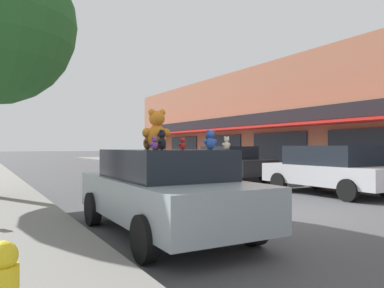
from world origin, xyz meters
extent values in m
plane|color=#424244|center=(0.00, 0.00, 0.00)|extent=(260.00, 260.00, 0.00)
cube|color=#9E6047|center=(14.64, 9.32, 3.29)|extent=(12.92, 39.15, 6.59)
cube|color=red|center=(7.54, 9.32, 2.73)|extent=(1.28, 32.88, 0.12)
cube|color=black|center=(8.14, 9.32, 3.28)|extent=(0.08, 31.32, 0.70)
cube|color=black|center=(8.15, 3.73, 1.40)|extent=(0.06, 4.25, 2.00)
cube|color=black|center=(8.15, 9.32, 1.40)|extent=(0.06, 4.25, 2.00)
cube|color=black|center=(8.15, 14.91, 1.40)|extent=(0.06, 4.25, 2.00)
cube|color=black|center=(8.15, 20.51, 1.40)|extent=(0.06, 4.25, 2.00)
cube|color=black|center=(8.15, 26.10, 1.40)|extent=(0.06, 4.25, 2.00)
cube|color=#8C999E|center=(-3.59, -0.32, 0.68)|extent=(1.98, 4.59, 0.69)
cube|color=black|center=(-3.59, -0.32, 1.29)|extent=(1.72, 2.53, 0.53)
cylinder|color=black|center=(-4.51, 1.11, 0.34)|extent=(0.21, 0.67, 0.67)
cylinder|color=black|center=(-2.63, 1.08, 0.34)|extent=(0.21, 0.67, 0.67)
cylinder|color=black|center=(-4.55, -1.73, 0.34)|extent=(0.21, 0.67, 0.67)
cylinder|color=black|center=(-2.67, -1.75, 0.34)|extent=(0.21, 0.67, 0.67)
ellipsoid|color=orange|center=(-3.60, -0.04, 1.79)|extent=(0.38, 0.33, 0.48)
sphere|color=orange|center=(-3.60, -0.04, 2.14)|extent=(0.32, 0.32, 0.30)
sphere|color=orange|center=(-3.49, -0.05, 2.26)|extent=(0.13, 0.13, 0.13)
sphere|color=orange|center=(-3.71, -0.04, 2.26)|extent=(0.13, 0.13, 0.13)
sphere|color=#FFBA41|center=(-3.59, 0.08, 2.13)|extent=(0.12, 0.12, 0.11)
sphere|color=orange|center=(-3.41, -0.03, 1.88)|extent=(0.19, 0.19, 0.17)
sphere|color=orange|center=(-3.79, 0.00, 1.88)|extent=(0.19, 0.19, 0.17)
ellipsoid|color=red|center=(-3.02, 0.00, 1.63)|extent=(0.12, 0.11, 0.14)
sphere|color=red|center=(-3.02, 0.00, 1.73)|extent=(0.10, 0.10, 0.09)
sphere|color=red|center=(-2.99, 0.00, 1.77)|extent=(0.04, 0.04, 0.04)
sphere|color=red|center=(-3.05, 0.00, 1.77)|extent=(0.04, 0.04, 0.04)
sphere|color=#FF4741|center=(-3.02, 0.04, 1.73)|extent=(0.04, 0.04, 0.03)
sphere|color=red|center=(-2.96, 0.00, 1.65)|extent=(0.06, 0.06, 0.05)
sphere|color=red|center=(-3.08, 0.02, 1.65)|extent=(0.06, 0.06, 0.05)
ellipsoid|color=beige|center=(-2.98, -1.47, 1.62)|extent=(0.11, 0.09, 0.14)
sphere|color=beige|center=(-2.98, -1.47, 1.73)|extent=(0.09, 0.09, 0.09)
sphere|color=beige|center=(-2.95, -1.46, 1.76)|extent=(0.04, 0.04, 0.04)
sphere|color=beige|center=(-3.02, -1.47, 1.76)|extent=(0.04, 0.04, 0.04)
sphere|color=white|center=(-2.98, -1.43, 1.72)|extent=(0.03, 0.03, 0.03)
sphere|color=beige|center=(-2.93, -1.46, 1.65)|extent=(0.05, 0.05, 0.05)
sphere|color=beige|center=(-3.04, -1.46, 1.65)|extent=(0.05, 0.05, 0.05)
ellipsoid|color=blue|center=(-2.95, -0.93, 1.66)|extent=(0.18, 0.16, 0.22)
sphere|color=blue|center=(-2.95, -0.93, 1.83)|extent=(0.15, 0.15, 0.14)
sphere|color=blue|center=(-2.90, -0.93, 1.88)|extent=(0.07, 0.07, 0.06)
sphere|color=blue|center=(-3.00, -0.92, 1.88)|extent=(0.07, 0.07, 0.06)
sphere|color=#548DFF|center=(-2.95, -0.87, 1.82)|extent=(0.06, 0.06, 0.05)
sphere|color=blue|center=(-2.87, -0.93, 1.70)|extent=(0.09, 0.09, 0.08)
sphere|color=blue|center=(-3.04, -0.90, 1.70)|extent=(0.09, 0.09, 0.08)
ellipsoid|color=black|center=(-3.63, -0.34, 1.67)|extent=(0.23, 0.23, 0.23)
sphere|color=black|center=(-3.63, -0.34, 1.84)|extent=(0.20, 0.20, 0.14)
sphere|color=black|center=(-3.60, -0.31, 1.89)|extent=(0.09, 0.09, 0.06)
sphere|color=black|center=(-3.67, -0.38, 1.89)|extent=(0.09, 0.09, 0.06)
sphere|color=#3A3A3D|center=(-3.68, -0.30, 1.83)|extent=(0.08, 0.08, 0.05)
sphere|color=black|center=(-3.58, -0.27, 1.71)|extent=(0.12, 0.12, 0.08)
sphere|color=black|center=(-3.71, -0.40, 1.71)|extent=(0.12, 0.12, 0.08)
ellipsoid|color=olive|center=(-3.68, 0.23, 1.67)|extent=(0.23, 0.24, 0.24)
sphere|color=olive|center=(-3.68, 0.23, 1.85)|extent=(0.21, 0.21, 0.15)
sphere|color=olive|center=(-3.65, 0.28, 1.91)|extent=(0.09, 0.09, 0.06)
sphere|color=olive|center=(-3.71, 0.19, 1.91)|extent=(0.09, 0.09, 0.06)
sphere|color=tan|center=(-3.73, 0.27, 1.84)|extent=(0.08, 0.08, 0.06)
sphere|color=olive|center=(-3.64, 0.32, 1.71)|extent=(0.12, 0.12, 0.09)
sphere|color=olive|center=(-3.74, 0.16, 1.71)|extent=(0.12, 0.12, 0.09)
ellipsoid|color=purple|center=(-3.96, -0.73, 1.62)|extent=(0.12, 0.11, 0.14)
sphere|color=purple|center=(-3.96, -0.73, 1.73)|extent=(0.10, 0.10, 0.09)
sphere|color=purple|center=(-3.93, -0.73, 1.76)|extent=(0.04, 0.04, 0.04)
sphere|color=purple|center=(-3.99, -0.74, 1.76)|extent=(0.04, 0.04, 0.04)
sphere|color=#BA67ED|center=(-3.97, -0.70, 1.72)|extent=(0.04, 0.04, 0.03)
sphere|color=purple|center=(-3.91, -0.71, 1.65)|extent=(0.06, 0.06, 0.05)
sphere|color=purple|center=(-4.02, -0.74, 1.65)|extent=(0.06, 0.06, 0.05)
cube|color=#B7B7BC|center=(3.77, 2.09, 0.66)|extent=(1.96, 4.66, 0.65)
cube|color=black|center=(3.77, 2.09, 1.31)|extent=(1.72, 2.75, 0.65)
cylinder|color=black|center=(2.81, 3.53, 0.34)|extent=(0.20, 0.67, 0.67)
cylinder|color=black|center=(4.73, 3.53, 0.34)|extent=(0.20, 0.67, 0.67)
cylinder|color=black|center=(2.81, 0.65, 0.34)|extent=(0.20, 0.67, 0.67)
cube|color=black|center=(3.77, 7.95, 0.69)|extent=(1.92, 4.73, 0.70)
cube|color=black|center=(3.77, 7.95, 1.33)|extent=(1.69, 2.37, 0.58)
cylinder|color=black|center=(2.83, 9.42, 0.34)|extent=(0.20, 0.67, 0.67)
cylinder|color=black|center=(4.70, 9.42, 0.34)|extent=(0.20, 0.67, 0.67)
cylinder|color=black|center=(2.83, 6.49, 0.34)|extent=(0.20, 0.67, 0.67)
cylinder|color=black|center=(4.70, 6.49, 0.34)|extent=(0.20, 0.67, 0.67)
sphere|color=yellow|center=(-6.40, -3.65, 0.86)|extent=(0.21, 0.21, 0.21)
camera|label=1|loc=(-6.55, -6.54, 1.61)|focal=35.00mm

